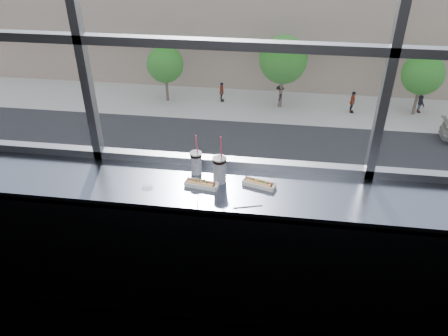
# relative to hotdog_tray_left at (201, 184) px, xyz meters

# --- Properties ---
(wall_back_lower) EXTENTS (6.00, 0.00, 6.00)m
(wall_back_lower) POSITION_rel_hotdog_tray_left_xyz_m (0.15, 0.30, -0.57)
(wall_back_lower) COLOR black
(wall_back_lower) RESTS_ON ground
(counter) EXTENTS (6.00, 0.55, 0.06)m
(counter) POSITION_rel_hotdog_tray_left_xyz_m (0.15, 0.02, -0.05)
(counter) COLOR slate
(counter) RESTS_ON ground
(counter_fascia) EXTENTS (6.00, 0.04, 1.04)m
(counter_fascia) POSITION_rel_hotdog_tray_left_xyz_m (0.15, -0.23, -0.57)
(counter_fascia) COLOR slate
(counter_fascia) RESTS_ON ground
(hotdog_tray_left) EXTENTS (0.24, 0.11, 0.06)m
(hotdog_tray_left) POSITION_rel_hotdog_tray_left_xyz_m (0.00, 0.00, 0.00)
(hotdog_tray_left) COLOR white
(hotdog_tray_left) RESTS_ON counter
(hotdog_tray_right) EXTENTS (0.24, 0.13, 0.06)m
(hotdog_tray_right) POSITION_rel_hotdog_tray_left_xyz_m (0.39, 0.06, -0.00)
(hotdog_tray_right) COLOR white
(hotdog_tray_right) RESTS_ON counter
(soda_cup_left) EXTENTS (0.09, 0.09, 0.32)m
(soda_cup_left) POSITION_rel_hotdog_tray_left_xyz_m (-0.07, 0.17, 0.07)
(soda_cup_left) COLOR white
(soda_cup_left) RESTS_ON counter
(soda_cup_right) EXTENTS (0.10, 0.10, 0.37)m
(soda_cup_right) POSITION_rel_hotdog_tray_left_xyz_m (0.11, 0.08, 0.08)
(soda_cup_right) COLOR white
(soda_cup_right) RESTS_ON counter
(loose_straw) EXTENTS (0.19, 0.06, 0.01)m
(loose_straw) POSITION_rel_hotdog_tray_left_xyz_m (0.34, -0.19, -0.02)
(loose_straw) COLOR white
(loose_straw) RESTS_ON counter
(wrapper) EXTENTS (0.09, 0.06, 0.02)m
(wrapper) POSITION_rel_hotdog_tray_left_xyz_m (-0.36, -0.06, -0.01)
(wrapper) COLOR silver
(wrapper) RESTS_ON counter
(plaza_ground) EXTENTS (120.00, 120.00, 0.00)m
(plaza_ground) POSITION_rel_hotdog_tray_left_xyz_m (0.15, 43.80, -12.12)
(plaza_ground) COLOR #AEAA9F
(plaza_ground) RESTS_ON ground
(street_asphalt) EXTENTS (80.00, 10.00, 0.06)m
(street_asphalt) POSITION_rel_hotdog_tray_left_xyz_m (0.15, 20.30, -12.09)
(street_asphalt) COLOR black
(street_asphalt) RESTS_ON plaza_ground
(far_sidewalk) EXTENTS (80.00, 6.00, 0.04)m
(far_sidewalk) POSITION_rel_hotdog_tray_left_xyz_m (0.15, 28.30, -12.10)
(far_sidewalk) COLOR #AEAA9F
(far_sidewalk) RESTS_ON plaza_ground
(far_building) EXTENTS (50.00, 14.00, 8.00)m
(far_building) POSITION_rel_hotdog_tray_left_xyz_m (0.15, 38.30, -8.12)
(far_building) COLOR gray
(far_building) RESTS_ON plaza_ground
(car_near_b) EXTENTS (2.69, 6.13, 2.02)m
(car_near_b) POSITION_rel_hotdog_tray_left_xyz_m (-6.31, 16.30, -11.05)
(car_near_b) COLOR black
(car_near_b) RESTS_ON street_asphalt
(car_near_a) EXTENTS (3.18, 6.41, 2.06)m
(car_near_a) POSITION_rel_hotdog_tray_left_xyz_m (-13.52, 16.30, -11.03)
(car_near_a) COLOR #949DA8
(car_near_a) RESTS_ON street_asphalt
(car_near_c) EXTENTS (3.42, 6.64, 2.12)m
(car_near_c) POSITION_rel_hotdog_tray_left_xyz_m (-0.97, 16.30, -11.00)
(car_near_c) COLOR brown
(car_near_c) RESTS_ON street_asphalt
(car_near_d) EXTENTS (3.34, 7.04, 2.28)m
(car_near_d) POSITION_rel_hotdog_tray_left_xyz_m (7.63, 16.30, -10.92)
(car_near_d) COLOR white
(car_near_d) RESTS_ON street_asphalt
(pedestrian_a) EXTENTS (0.61, 0.81, 1.82)m
(pedestrian_a) POSITION_rel_hotdog_tray_left_xyz_m (-3.95, 28.71, -11.17)
(pedestrian_a) COLOR #66605B
(pedestrian_a) RESTS_ON far_sidewalk
(pedestrian_d) EXTENTS (0.76, 1.02, 2.29)m
(pedestrian_d) POSITION_rel_hotdog_tray_left_xyz_m (10.78, 28.67, -10.94)
(pedestrian_d) COLOR #66605B
(pedestrian_d) RESTS_ON far_sidewalk
(pedestrian_c) EXTENTS (0.65, 0.87, 1.96)m
(pedestrian_c) POSITION_rel_hotdog_tray_left_xyz_m (5.78, 27.96, -11.10)
(pedestrian_c) COLOR #66605B
(pedestrian_c) RESTS_ON far_sidewalk
(pedestrian_b) EXTENTS (0.66, 0.88, 1.97)m
(pedestrian_b) POSITION_rel_hotdog_tray_left_xyz_m (0.48, 28.39, -11.10)
(pedestrian_b) COLOR #66605B
(pedestrian_b) RESTS_ON far_sidewalk
(tree_left) EXTENTS (2.77, 2.77, 4.32)m
(tree_left) POSITION_rel_hotdog_tray_left_xyz_m (-8.15, 28.30, -9.19)
(tree_left) COLOR #47382B
(tree_left) RESTS_ON far_sidewalk
(tree_center) EXTENTS (3.47, 3.47, 5.43)m
(tree_center) POSITION_rel_hotdog_tray_left_xyz_m (0.56, 28.30, -8.44)
(tree_center) COLOR #47382B
(tree_center) RESTS_ON far_sidewalk
(tree_right) EXTENTS (2.92, 2.92, 4.56)m
(tree_right) POSITION_rel_hotdog_tray_left_xyz_m (10.26, 28.30, -9.03)
(tree_right) COLOR #47382B
(tree_right) RESTS_ON far_sidewalk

